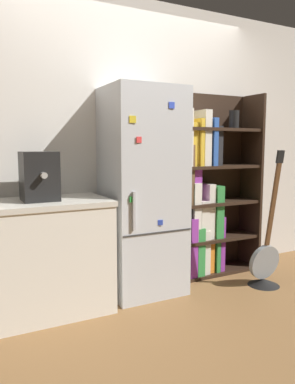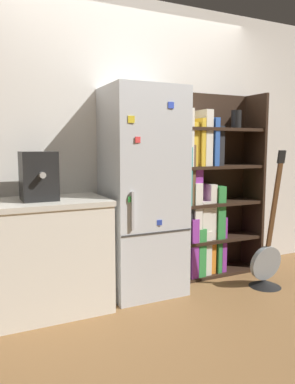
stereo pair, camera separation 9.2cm
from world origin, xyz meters
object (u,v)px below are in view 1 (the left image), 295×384
at_px(espresso_machine, 39,176).
at_px(guitar, 265,267).
at_px(bookshelf, 202,195).
at_px(refrigerator, 143,192).

distance_m(espresso_machine, guitar, 2.15).
bearing_deg(bookshelf, guitar, -58.68).
xyz_separation_m(bookshelf, guitar, (0.33, -0.55, -0.62)).
height_order(refrigerator, bookshelf, bookshelf).
xyz_separation_m(refrigerator, guitar, (1.05, -0.41, -0.71)).
height_order(refrigerator, espresso_machine, refrigerator).
bearing_deg(refrigerator, bookshelf, 10.67).
height_order(bookshelf, guitar, bookshelf).
height_order(refrigerator, guitar, refrigerator).
distance_m(bookshelf, espresso_machine, 1.63).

